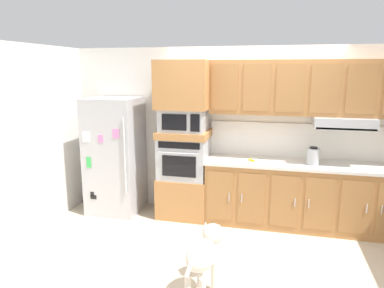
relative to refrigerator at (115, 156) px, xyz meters
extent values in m
plane|color=beige|center=(2.01, -0.68, -0.88)|extent=(9.60, 9.60, 0.00)
cube|color=silver|center=(2.01, 0.43, 0.37)|extent=(6.20, 0.12, 2.50)
cube|color=silver|center=(-0.79, -0.68, 0.37)|extent=(0.12, 7.10, 2.50)
cube|color=#ADADB2|center=(0.00, 0.00, 0.00)|extent=(0.76, 0.70, 1.76)
cylinder|color=silver|center=(0.33, -0.37, 0.10)|extent=(0.02, 0.02, 1.10)
cube|color=black|center=(-0.22, -0.35, -0.51)|extent=(0.05, 0.01, 0.06)
cube|color=green|center=(-0.25, -0.35, -0.03)|extent=(0.07, 0.01, 0.16)
cube|color=pink|center=(-0.04, -0.35, 0.33)|extent=(0.08, 0.01, 0.11)
cube|color=pink|center=(0.20, -0.35, 0.41)|extent=(0.10, 0.01, 0.13)
cube|color=white|center=(-0.26, -0.35, 0.35)|extent=(0.12, 0.01, 0.16)
cube|color=black|center=(-0.21, -0.35, -0.56)|extent=(0.10, 0.01, 0.06)
cube|color=#A8703D|center=(1.08, 0.07, -0.58)|extent=(0.74, 0.62, 0.60)
cube|color=#A8AAAF|center=(1.08, 0.07, 0.02)|extent=(0.70, 0.58, 0.60)
cube|color=black|center=(1.08, -0.23, -0.04)|extent=(0.49, 0.01, 0.30)
cube|color=black|center=(1.08, -0.23, 0.26)|extent=(0.60, 0.01, 0.09)
cylinder|color=#A8AAAF|center=(1.08, -0.25, 0.15)|extent=(0.56, 0.02, 0.02)
cube|color=#A8703D|center=(1.08, 0.07, 0.37)|extent=(0.74, 0.62, 0.10)
cube|color=#A8AAAF|center=(1.08, 0.07, 0.58)|extent=(0.64, 0.53, 0.32)
cube|color=black|center=(1.01, -0.20, 0.58)|extent=(0.35, 0.01, 0.22)
cube|color=black|center=(1.30, -0.20, 0.58)|extent=(0.13, 0.01, 0.24)
cube|color=#A8703D|center=(1.08, 0.07, 1.08)|extent=(0.74, 0.62, 0.68)
cube|color=#A8703D|center=(2.97, 0.07, -0.44)|extent=(3.05, 0.60, 0.88)
cube|color=#9A6738|center=(1.67, -0.24, -0.42)|extent=(0.37, 0.01, 0.70)
cylinder|color=#BCBCC1|center=(1.80, -0.25, -0.42)|extent=(0.01, 0.01, 0.12)
cube|color=#9A6738|center=(2.10, -0.24, -0.42)|extent=(0.37, 0.01, 0.70)
cylinder|color=#BCBCC1|center=(1.97, -0.25, -0.42)|extent=(0.01, 0.01, 0.12)
cube|color=#9A6738|center=(2.54, -0.24, -0.42)|extent=(0.37, 0.01, 0.70)
cylinder|color=#BCBCC1|center=(2.67, -0.25, -0.42)|extent=(0.01, 0.01, 0.12)
cube|color=#9A6738|center=(2.97, -0.24, -0.42)|extent=(0.37, 0.01, 0.70)
cylinder|color=#BCBCC1|center=(2.84, -0.25, -0.42)|extent=(0.01, 0.01, 0.12)
cube|color=#9A6738|center=(3.41, -0.24, -0.42)|extent=(0.37, 0.01, 0.70)
cylinder|color=#BCBCC1|center=(3.54, -0.25, -0.42)|extent=(0.01, 0.01, 0.12)
cylinder|color=#BCBCC1|center=(3.71, -0.25, -0.42)|extent=(0.01, 0.01, 0.12)
cube|color=beige|center=(2.97, 0.07, 0.02)|extent=(3.09, 0.64, 0.04)
cube|color=white|center=(2.97, 0.36, 0.29)|extent=(3.09, 0.02, 0.50)
cube|color=#A8703D|center=(2.97, 0.20, 1.05)|extent=(3.05, 0.34, 0.74)
cube|color=#A8AAAF|center=(3.24, 0.13, 0.61)|extent=(0.76, 0.48, 0.14)
cube|color=black|center=(3.24, -0.09, 0.55)|extent=(0.72, 0.04, 0.02)
cube|color=#9A6738|center=(1.67, 0.02, 1.05)|extent=(0.37, 0.01, 0.63)
cube|color=#9A6738|center=(2.10, 0.02, 1.05)|extent=(0.37, 0.01, 0.63)
cube|color=#9A6738|center=(2.54, 0.02, 1.05)|extent=(0.37, 0.01, 0.63)
cube|color=#9A6738|center=(2.97, 0.02, 1.05)|extent=(0.37, 0.01, 0.63)
cube|color=#9A6738|center=(3.41, 0.02, 1.05)|extent=(0.37, 0.01, 0.63)
cylinder|color=yellow|center=(2.07, 0.00, 0.05)|extent=(0.10, 0.09, 0.03)
cylinder|color=silver|center=(2.14, 0.08, 0.05)|extent=(0.10, 0.08, 0.01)
cylinder|color=#A8AAAF|center=(2.88, 0.02, 0.15)|extent=(0.17, 0.17, 0.22)
cylinder|color=black|center=(2.88, 0.02, 0.27)|extent=(0.10, 0.10, 0.02)
ellipsoid|color=beige|center=(1.75, -1.83, -0.44)|extent=(0.34, 0.48, 0.27)
sphere|color=beige|center=(1.80, -1.52, -0.36)|extent=(0.22, 0.22, 0.22)
ellipsoid|color=gray|center=(1.82, -1.41, -0.38)|extent=(0.10, 0.13, 0.08)
cone|color=beige|center=(1.72, -1.52, -0.27)|extent=(0.06, 0.06, 0.07)
cone|color=beige|center=(1.87, -1.55, -0.27)|extent=(0.06, 0.06, 0.07)
cylinder|color=beige|center=(1.70, -2.12, -0.41)|extent=(0.06, 0.16, 0.12)
cylinder|color=beige|center=(1.70, -1.67, -0.73)|extent=(0.06, 0.06, 0.31)
cylinder|color=beige|center=(1.85, -1.69, -0.73)|extent=(0.06, 0.06, 0.31)
camera|label=1|loc=(2.38, -4.82, 1.29)|focal=32.99mm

